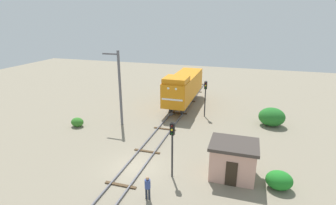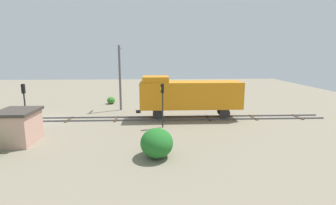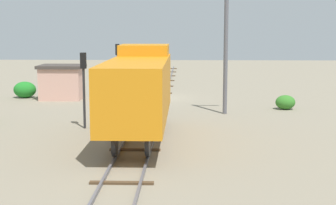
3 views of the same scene
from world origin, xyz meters
name	(u,v)px [view 1 (image 1 of 3)]	position (x,y,z in m)	size (l,w,h in m)	color
ground_plane	(135,167)	(0.00, 0.00, 0.00)	(92.87, 92.87, 0.00)	gray
railway_track	(135,166)	(0.00, 0.00, 0.07)	(2.40, 61.92, 0.16)	#595960
locomotive	(184,86)	(0.00, 15.83, 2.77)	(2.90, 11.60, 4.60)	orange
traffic_signal_near	(172,140)	(3.20, -0.40, 3.02)	(0.32, 0.34, 4.35)	#262628
traffic_signal_mid	(205,92)	(3.40, 12.81, 3.01)	(0.32, 0.34, 4.33)	#262628
worker_near_track	(148,186)	(2.40, -3.34, 1.00)	(0.38, 0.38, 1.70)	#262B38
catenary_mast	(119,87)	(-5.06, 7.63, 4.35)	(1.94, 0.28, 8.21)	#595960
relay_hut	(233,159)	(7.50, 1.04, 1.39)	(3.50, 2.90, 2.74)	#D19E8C
bush_near	(77,122)	(-9.40, 5.64, 0.50)	(1.39, 1.13, 1.01)	#327526
bush_mid	(272,117)	(10.92, 12.21, 1.02)	(2.81, 2.30, 2.04)	#236C26
bush_far	(279,180)	(10.73, 0.41, 0.66)	(1.82, 1.49, 1.33)	#207D26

